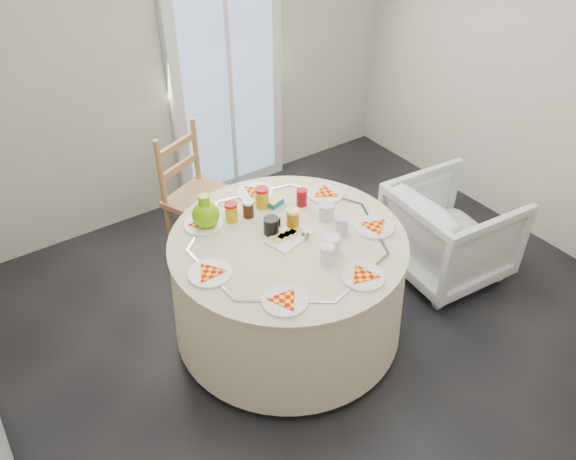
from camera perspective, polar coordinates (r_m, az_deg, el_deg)
floor at (r=3.70m, az=4.65°, el=-10.70°), size 4.00×4.00×0.00m
wall_back at (r=4.45m, az=-11.47°, el=17.51°), size 4.00×0.02×2.60m
glass_door at (r=4.66m, az=-6.23°, el=15.58°), size 1.00×0.08×2.10m
table at (r=3.48m, az=-0.00°, el=-5.60°), size 1.43×1.43×0.72m
wooden_chair at (r=4.11m, az=-8.69°, el=3.08°), size 0.58×0.57×1.00m
armchair at (r=4.09m, az=16.23°, el=0.34°), size 0.75×0.80×0.76m
place_settings at (r=3.23m, az=-0.00°, el=-0.43°), size 1.33×1.33×0.02m
jar_cluster at (r=3.41m, az=-2.28°, el=2.88°), size 0.53×0.30×0.15m
butter_tub at (r=3.51m, az=-1.41°, el=3.24°), size 0.13×0.11×0.04m
green_pitcher at (r=3.31m, az=-8.44°, el=2.26°), size 0.19×0.19×0.21m
cheese_platter at (r=3.23m, az=0.09°, el=-0.34°), size 0.29×0.23×0.03m
mugs_glasses at (r=3.25m, az=2.09°, el=0.78°), size 0.84×0.84×0.13m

